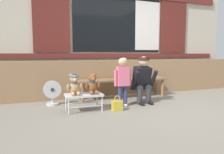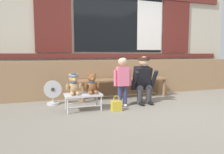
{
  "view_description": "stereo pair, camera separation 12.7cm",
  "coord_description": "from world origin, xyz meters",
  "px_view_note": "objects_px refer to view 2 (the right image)",
  "views": [
    {
      "loc": [
        -2.14,
        -3.33,
        1.0
      ],
      "look_at": [
        -0.68,
        0.52,
        0.55
      ],
      "focal_mm": 34.06,
      "sensor_mm": 36.0,
      "label": 1
    },
    {
      "loc": [
        -2.02,
        -3.38,
        1.0
      ],
      "look_at": [
        -0.68,
        0.52,
        0.55
      ],
      "focal_mm": 34.06,
      "sensor_mm": 36.0,
      "label": 2
    }
  ],
  "objects_px": {
    "teddy_bear_with_hat": "(74,84)",
    "handbag_on_ground": "(116,105)",
    "child_standing": "(122,76)",
    "small_display_bench": "(83,96)",
    "floor_fan": "(53,93)",
    "wooden_bench_long": "(124,82)",
    "adult_crouching": "(143,80)",
    "teddy_bear_plain": "(92,84)"
  },
  "relations": [
    {
      "from": "wooden_bench_long",
      "to": "child_standing",
      "type": "distance_m",
      "value": 0.84
    },
    {
      "from": "small_display_bench",
      "to": "teddy_bear_with_hat",
      "type": "relative_size",
      "value": 1.76
    },
    {
      "from": "teddy_bear_with_hat",
      "to": "handbag_on_ground",
      "type": "bearing_deg",
      "value": -16.99
    },
    {
      "from": "wooden_bench_long",
      "to": "handbag_on_ground",
      "type": "relative_size",
      "value": 7.72
    },
    {
      "from": "small_display_bench",
      "to": "floor_fan",
      "type": "height_order",
      "value": "floor_fan"
    },
    {
      "from": "child_standing",
      "to": "adult_crouching",
      "type": "bearing_deg",
      "value": 13.33
    },
    {
      "from": "wooden_bench_long",
      "to": "adult_crouching",
      "type": "height_order",
      "value": "adult_crouching"
    },
    {
      "from": "child_standing",
      "to": "handbag_on_ground",
      "type": "distance_m",
      "value": 0.6
    },
    {
      "from": "small_display_bench",
      "to": "handbag_on_ground",
      "type": "distance_m",
      "value": 0.61
    },
    {
      "from": "small_display_bench",
      "to": "teddy_bear_with_hat",
      "type": "distance_m",
      "value": 0.26
    },
    {
      "from": "child_standing",
      "to": "floor_fan",
      "type": "bearing_deg",
      "value": 155.12
    },
    {
      "from": "teddy_bear_plain",
      "to": "small_display_bench",
      "type": "bearing_deg",
      "value": -179.49
    },
    {
      "from": "adult_crouching",
      "to": "handbag_on_ground",
      "type": "distance_m",
      "value": 0.89
    },
    {
      "from": "small_display_bench",
      "to": "teddy_bear_plain",
      "type": "distance_m",
      "value": 0.25
    },
    {
      "from": "small_display_bench",
      "to": "child_standing",
      "type": "xyz_separation_m",
      "value": [
        0.76,
        0.05,
        0.33
      ]
    },
    {
      "from": "teddy_bear_with_hat",
      "to": "child_standing",
      "type": "xyz_separation_m",
      "value": [
        0.92,
        0.05,
        0.12
      ]
    },
    {
      "from": "child_standing",
      "to": "handbag_on_ground",
      "type": "xyz_separation_m",
      "value": [
        -0.22,
        -0.26,
        -0.5
      ]
    },
    {
      "from": "teddy_bear_with_hat",
      "to": "teddy_bear_plain",
      "type": "xyz_separation_m",
      "value": [
        0.32,
        -0.0,
        -0.01
      ]
    },
    {
      "from": "teddy_bear_with_hat",
      "to": "handbag_on_ground",
      "type": "distance_m",
      "value": 0.83
    },
    {
      "from": "teddy_bear_with_hat",
      "to": "floor_fan",
      "type": "distance_m",
      "value": 0.74
    },
    {
      "from": "handbag_on_ground",
      "to": "teddy_bear_with_hat",
      "type": "bearing_deg",
      "value": 163.01
    },
    {
      "from": "adult_crouching",
      "to": "teddy_bear_with_hat",
      "type": "bearing_deg",
      "value": -173.42
    },
    {
      "from": "child_standing",
      "to": "handbag_on_ground",
      "type": "height_order",
      "value": "child_standing"
    },
    {
      "from": "wooden_bench_long",
      "to": "handbag_on_ground",
      "type": "distance_m",
      "value": 1.17
    },
    {
      "from": "wooden_bench_long",
      "to": "floor_fan",
      "type": "distance_m",
      "value": 1.59
    },
    {
      "from": "child_standing",
      "to": "teddy_bear_with_hat",
      "type": "bearing_deg",
      "value": -177.13
    },
    {
      "from": "wooden_bench_long",
      "to": "adult_crouching",
      "type": "xyz_separation_m",
      "value": [
        0.16,
        -0.62,
        0.11
      ]
    },
    {
      "from": "wooden_bench_long",
      "to": "small_display_bench",
      "type": "xyz_separation_m",
      "value": [
        -1.09,
        -0.79,
        -0.11
      ]
    },
    {
      "from": "small_display_bench",
      "to": "wooden_bench_long",
      "type": "bearing_deg",
      "value": 35.71
    },
    {
      "from": "wooden_bench_long",
      "to": "small_display_bench",
      "type": "bearing_deg",
      "value": -144.29
    },
    {
      "from": "teddy_bear_with_hat",
      "to": "adult_crouching",
      "type": "relative_size",
      "value": 0.38
    },
    {
      "from": "teddy_bear_plain",
      "to": "child_standing",
      "type": "distance_m",
      "value": 0.62
    },
    {
      "from": "wooden_bench_long",
      "to": "floor_fan",
      "type": "xyz_separation_m",
      "value": [
        -1.57,
        -0.16,
        -0.13
      ]
    },
    {
      "from": "wooden_bench_long",
      "to": "teddy_bear_with_hat",
      "type": "height_order",
      "value": "teddy_bear_with_hat"
    },
    {
      "from": "wooden_bench_long",
      "to": "child_standing",
      "type": "height_order",
      "value": "child_standing"
    },
    {
      "from": "adult_crouching",
      "to": "child_standing",
      "type": "bearing_deg",
      "value": -166.67
    },
    {
      "from": "handbag_on_ground",
      "to": "floor_fan",
      "type": "height_order",
      "value": "floor_fan"
    },
    {
      "from": "wooden_bench_long",
      "to": "handbag_on_ground",
      "type": "xyz_separation_m",
      "value": [
        -0.55,
        -1.0,
        -0.28
      ]
    },
    {
      "from": "small_display_bench",
      "to": "floor_fan",
      "type": "xyz_separation_m",
      "value": [
        -0.48,
        0.62,
        -0.03
      ]
    },
    {
      "from": "handbag_on_ground",
      "to": "floor_fan",
      "type": "distance_m",
      "value": 1.33
    },
    {
      "from": "wooden_bench_long",
      "to": "teddy_bear_with_hat",
      "type": "xyz_separation_m",
      "value": [
        -1.25,
        -0.78,
        0.1
      ]
    },
    {
      "from": "wooden_bench_long",
      "to": "floor_fan",
      "type": "relative_size",
      "value": 4.37
    }
  ]
}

